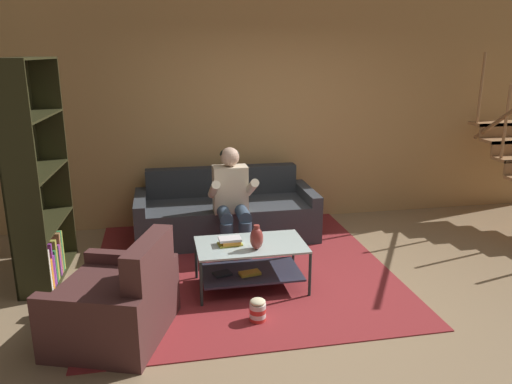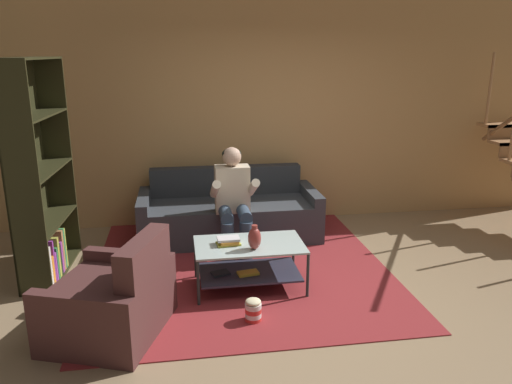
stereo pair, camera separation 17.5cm
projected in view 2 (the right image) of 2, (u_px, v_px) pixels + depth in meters
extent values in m
plane|color=#967C5C|center=(317.00, 303.00, 4.50)|extent=(16.80, 16.80, 0.00)
cube|color=tan|center=(269.00, 111.00, 6.45)|extent=(8.40, 0.12, 2.90)
cylinder|color=#AD7A4C|center=(490.00, 89.00, 6.38)|extent=(0.04, 0.04, 0.90)
cube|color=#34383D|center=(229.00, 220.00, 6.05)|extent=(1.88, 0.90, 0.45)
cube|color=#2C2F34|center=(226.00, 180.00, 6.28)|extent=(1.88, 0.18, 0.35)
cube|color=#34383D|center=(145.00, 219.00, 5.88)|extent=(0.13, 0.90, 0.57)
cube|color=#34383D|center=(310.00, 211.00, 6.19)|extent=(0.13, 0.90, 0.57)
cylinder|color=#334458|center=(228.00, 243.00, 5.32)|extent=(0.14, 0.14, 0.45)
cylinder|color=#334458|center=(246.00, 242.00, 5.35)|extent=(0.14, 0.14, 0.45)
cylinder|color=#334458|center=(225.00, 214.00, 5.42)|extent=(0.14, 0.42, 0.14)
cylinder|color=#334458|center=(244.00, 213.00, 5.45)|extent=(0.14, 0.42, 0.14)
cube|color=beige|center=(232.00, 189.00, 5.57)|extent=(0.38, 0.22, 0.52)
cylinder|color=beige|center=(215.00, 189.00, 5.35)|extent=(0.09, 0.49, 0.31)
cylinder|color=beige|center=(253.00, 188.00, 5.41)|extent=(0.09, 0.49, 0.31)
sphere|color=tan|center=(232.00, 157.00, 5.47)|extent=(0.21, 0.21, 0.21)
ellipsoid|color=black|center=(232.00, 154.00, 5.48)|extent=(0.21, 0.21, 0.13)
cube|color=#ADC2C0|center=(249.00, 245.00, 4.69)|extent=(1.02, 0.61, 0.02)
cube|color=#2E3042|center=(249.00, 272.00, 4.77)|extent=(0.94, 0.56, 0.02)
cylinder|color=#243431|center=(198.00, 283.00, 4.40)|extent=(0.03, 0.03, 0.45)
cylinder|color=#243431|center=(308.00, 275.00, 4.55)|extent=(0.03, 0.03, 0.45)
cylinder|color=#243431|center=(196.00, 257.00, 4.95)|extent=(0.03, 0.03, 0.45)
cylinder|color=#243431|center=(293.00, 251.00, 5.10)|extent=(0.03, 0.03, 0.45)
cube|color=#1C242A|center=(221.00, 273.00, 4.71)|extent=(0.19, 0.16, 0.02)
cube|color=gold|center=(248.00, 273.00, 4.70)|extent=(0.21, 0.14, 0.03)
cube|color=maroon|center=(239.00, 262.00, 5.37)|extent=(3.00, 3.37, 0.01)
cube|color=#8F5A4E|center=(239.00, 262.00, 5.37)|extent=(1.65, 1.86, 0.00)
ellipsoid|color=maroon|center=(255.00, 238.00, 4.54)|extent=(0.12, 0.12, 0.21)
cylinder|color=maroon|center=(254.00, 228.00, 4.51)|extent=(0.05, 0.05, 0.05)
cube|color=gold|center=(228.00, 244.00, 4.67)|extent=(0.23, 0.16, 0.02)
cube|color=orange|center=(229.00, 242.00, 4.66)|extent=(0.18, 0.15, 0.03)
cube|color=silver|center=(228.00, 239.00, 4.66)|extent=(0.21, 0.15, 0.02)
cube|color=#2B2A16|center=(22.00, 185.00, 4.35)|extent=(0.31, 0.04, 2.14)
cube|color=#2B2A16|center=(57.00, 159.00, 5.42)|extent=(0.31, 0.04, 2.14)
cube|color=#2B2A16|center=(26.00, 171.00, 4.87)|extent=(0.08, 1.14, 2.14)
cube|color=#2B2A16|center=(54.00, 270.00, 5.17)|extent=(0.37, 1.11, 0.02)
cube|color=#2B2A16|center=(48.00, 222.00, 5.03)|extent=(0.37, 1.11, 0.02)
cube|color=#2B2A16|center=(42.00, 170.00, 4.88)|extent=(0.37, 1.11, 0.02)
cube|color=#2B2A16|center=(35.00, 115.00, 4.74)|extent=(0.37, 1.11, 0.02)
cube|color=#2B2A16|center=(28.00, 58.00, 4.59)|extent=(0.37, 1.11, 0.02)
cube|color=#3553B9|center=(36.00, 278.00, 4.63)|extent=(0.28, 0.06, 0.28)
cube|color=silver|center=(39.00, 269.00, 4.67)|extent=(0.23, 0.06, 0.42)
cube|color=orange|center=(43.00, 272.00, 4.75)|extent=(0.21, 0.07, 0.30)
cube|color=purple|center=(42.00, 263.00, 4.77)|extent=(0.25, 0.04, 0.44)
cube|color=purple|center=(44.00, 268.00, 4.84)|extent=(0.25, 0.06, 0.30)
cube|color=#348844|center=(46.00, 264.00, 4.88)|extent=(0.24, 0.05, 0.33)
cube|color=#A8A93F|center=(47.00, 258.00, 4.93)|extent=(0.24, 0.07, 0.41)
cube|color=#1E2726|center=(47.00, 260.00, 4.98)|extent=(0.27, 0.05, 0.33)
cube|color=#953C94|center=(49.00, 258.00, 5.04)|extent=(0.27, 0.07, 0.32)
cube|color=#A27446|center=(50.00, 251.00, 5.08)|extent=(0.27, 0.07, 0.43)
cube|color=#359151|center=(55.00, 249.00, 5.13)|extent=(0.20, 0.05, 0.43)
cube|color=#AFB745|center=(56.00, 248.00, 5.17)|extent=(0.20, 0.04, 0.42)
cube|color=#4D2A28|center=(109.00, 308.00, 3.99)|extent=(1.00, 0.95, 0.43)
cube|color=#4D2A28|center=(144.00, 263.00, 3.82)|extent=(0.39, 0.73, 0.40)
cube|color=#4D2A28|center=(131.00, 279.00, 4.37)|extent=(0.80, 0.37, 0.53)
cube|color=#4D2A28|center=(82.00, 329.00, 3.58)|extent=(0.80, 0.37, 0.53)
cylinder|color=red|center=(253.00, 319.00, 4.20)|extent=(0.14, 0.14, 0.04)
cylinder|color=white|center=(253.00, 315.00, 4.19)|extent=(0.14, 0.14, 0.04)
cylinder|color=red|center=(253.00, 310.00, 4.18)|extent=(0.14, 0.14, 0.04)
cylinder|color=white|center=(253.00, 306.00, 4.17)|extent=(0.14, 0.14, 0.04)
ellipsoid|color=beige|center=(253.00, 302.00, 4.16)|extent=(0.13, 0.13, 0.05)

